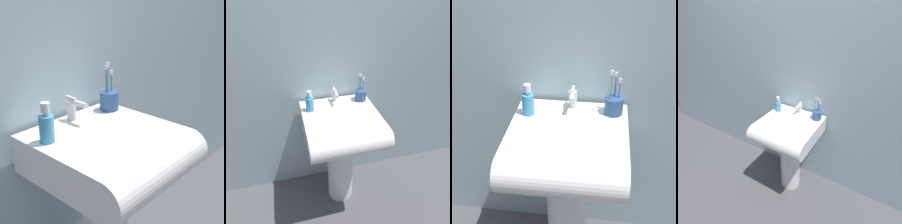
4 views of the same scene
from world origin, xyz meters
TOP-DOWN VIEW (x-y plane):
  - wall_back at (0.00, 0.28)m, footprint 5.00×0.05m
  - sink_pedestal at (0.00, 0.00)m, footprint 0.20×0.20m
  - sink_basin at (0.00, -0.06)m, footprint 0.51×0.54m
  - faucet at (0.00, 0.17)m, footprint 0.04×0.12m
  - toothbrush_cup at (0.19, 0.14)m, footprint 0.08×0.08m
  - soap_bottle at (-0.19, 0.09)m, footprint 0.05×0.05m

SIDE VIEW (x-z plane):
  - sink_pedestal at x=0.00m, z-range 0.00..0.67m
  - sink_basin at x=0.00m, z-range 0.67..0.83m
  - toothbrush_cup at x=0.19m, z-range 0.76..0.98m
  - faucet at x=0.00m, z-range 0.83..0.93m
  - soap_bottle at x=-0.19m, z-range 0.81..0.96m
  - wall_back at x=0.00m, z-range 0.00..2.40m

